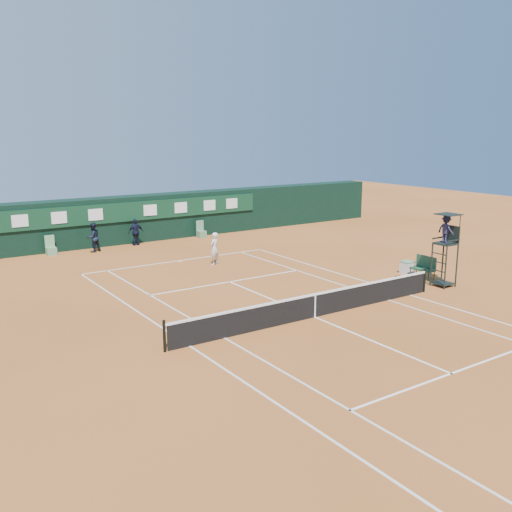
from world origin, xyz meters
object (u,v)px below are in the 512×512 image
Objects in this scene: tennis_net at (315,305)px; cooler at (407,267)px; player at (214,249)px; umpire_chair at (446,235)px; player_bench at (424,266)px.

cooler is (8.39, 2.76, -0.18)m from tennis_net.
umpire_chair is at bearing 95.02° from player.
player is (1.22, 9.96, 0.38)m from tennis_net.
cooler is at bearing 79.27° from umpire_chair.
umpire_chair is 1.93× the size of player.
tennis_net is 3.77× the size of umpire_chair.
umpire_chair is (7.90, 0.16, 1.95)m from tennis_net.
tennis_net is 7.27× the size of player.
tennis_net is at bearing 53.76° from player.
tennis_net reaches higher than cooler.
player_bench is (8.39, 1.69, 0.09)m from tennis_net.
cooler is (0.49, 2.60, -2.13)m from umpire_chair.
cooler is at bearing 89.86° from player_bench.
player reaches higher than player_bench.
umpire_chair is at bearing 1.17° from tennis_net.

